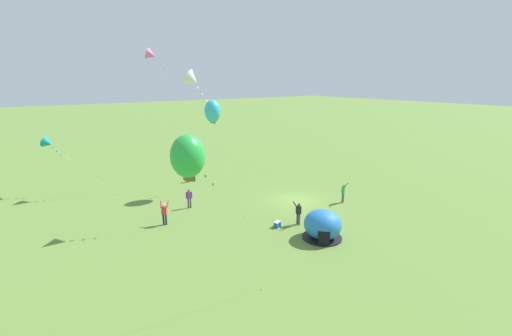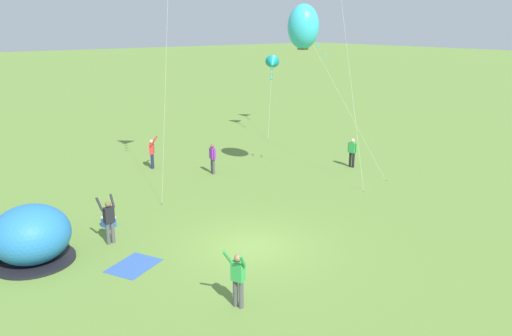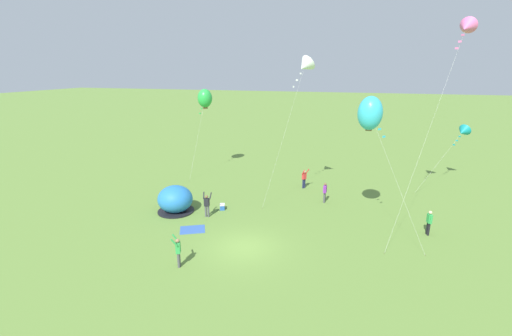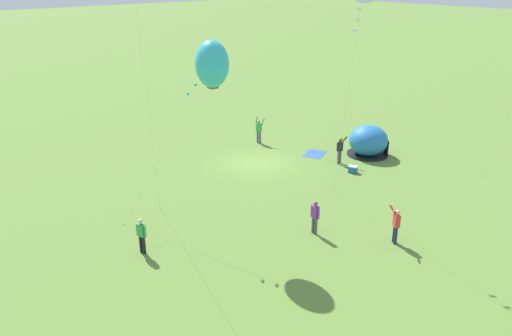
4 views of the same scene
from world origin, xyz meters
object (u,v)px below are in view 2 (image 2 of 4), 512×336
popup_tent (31,236)px  kite_teal (272,64)px  cooler_box (109,222)px  person_watching_sky (213,157)px  person_far_back (352,151)px  person_arms_raised (152,152)px  person_near_tent (109,219)px  person_flying_kite (238,277)px  kite_cyan (303,27)px

popup_tent → kite_teal: (22.78, 14.27, 4.01)m
popup_tent → cooler_box: 3.69m
cooler_box → person_watching_sky: 8.54m
popup_tent → person_far_back: popup_tent is taller
person_arms_raised → person_near_tent: size_ratio=1.00×
person_flying_kite → person_watching_sky: bearing=60.0°
person_near_tent → kite_teal: (20.02, 14.48, 4.01)m
kite_teal → kite_cyan: (-8.98, -13.22, 3.01)m
popup_tent → person_flying_kite: (4.01, -6.88, 0.00)m
kite_teal → person_near_tent: bearing=-144.1°
person_near_tent → popup_tent: bearing=175.6°
person_watching_sky → popup_tent: bearing=-154.8°
kite_cyan → person_flying_kite: bearing=-141.0°
person_near_tent → person_flying_kite: bearing=-79.4°
cooler_box → person_arms_raised: bearing=51.5°
cooler_box → kite_cyan: (10.46, -0.35, 7.79)m
kite_teal → cooler_box: bearing=-146.5°
popup_tent → kite_teal: 27.18m
person_watching_sky → person_far_back: same height
kite_cyan → cooler_box: bearing=178.1°
cooler_box → person_far_back: 14.86m
person_flying_kite → kite_teal: (18.77, 21.15, 4.01)m
popup_tent → kite_teal: bearing=32.1°
kite_teal → popup_tent: bearing=-147.9°
kite_cyan → popup_tent: bearing=-175.7°
popup_tent → kite_teal: kite_teal is taller
person_near_tent → kite_cyan: 13.14m
cooler_box → person_flying_kite: size_ratio=0.33×
person_flying_kite → kite_cyan: (9.79, 7.93, 7.01)m
cooler_box → kite_teal: size_ratio=0.11×
person_far_back → kite_teal: size_ratio=0.30×
person_watching_sky → kite_teal: 15.46m
person_flying_kite → person_near_tent: same height
popup_tent → person_near_tent: size_ratio=1.49×
person_arms_raised → person_watching_sky: size_ratio=1.10×
kite_teal → kite_cyan: size_ratio=0.62×
person_far_back → person_watching_sky: bearing=151.7°
person_watching_sky → person_far_back: bearing=-28.3°
kite_teal → kite_cyan: bearing=-124.2°
person_arms_raised → kite_cyan: bearing=-55.1°
person_flying_kite → kite_teal: 28.56m
person_near_tent → kite_cyan: (11.04, 1.26, 7.01)m
person_arms_raised → person_far_back: person_arms_raised is taller
person_flying_kite → kite_cyan: size_ratio=0.21×
person_watching_sky → person_near_tent: person_near_tent is taller
popup_tent → person_arms_raised: bearing=43.2°
person_watching_sky → kite_cyan: 8.64m
person_arms_raised → kite_teal: (14.00, 6.02, 4.01)m
person_arms_raised → person_watching_sky: (2.18, -3.09, -0.03)m
person_arms_raised → kite_cyan: size_ratio=0.21×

